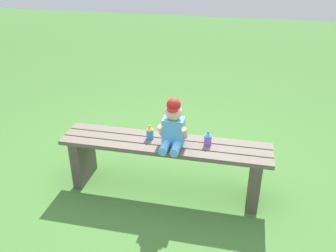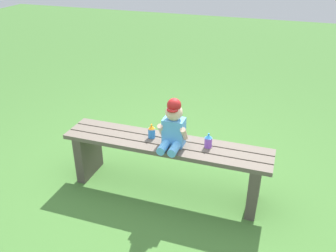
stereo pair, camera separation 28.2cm
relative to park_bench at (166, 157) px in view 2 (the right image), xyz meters
The scene contains 5 objects.
ground_plane 0.33m from the park_bench, 90.00° to the right, with size 16.00×16.00×0.00m, color #3D6B2D.
park_bench is the anchor object (origin of this frame).
child_figure 0.34m from the park_bench, 22.56° to the right, with size 0.23×0.27×0.40m.
sippy_cup_left 0.25m from the park_bench, 165.59° to the left, with size 0.06×0.06×0.12m.
sippy_cup_right 0.41m from the park_bench, ahead, with size 0.06×0.06×0.12m.
Camera 2 is at (0.84, -2.41, 1.96)m, focal length 38.36 mm.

